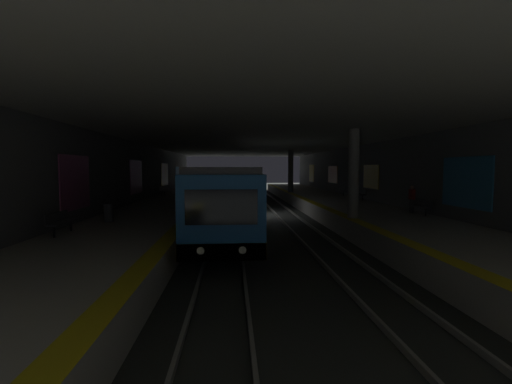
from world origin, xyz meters
TOP-DOWN VIEW (x-y plane):
  - ground_plane at (0.00, 0.00)m, footprint 120.00×120.00m
  - track_left at (0.00, -2.20)m, footprint 60.00×1.53m
  - track_right at (0.00, 2.20)m, footprint 60.00×1.53m
  - platform_left at (0.00, -6.55)m, footprint 60.00×5.30m
  - platform_right at (0.00, 6.55)m, footprint 60.00×5.30m
  - wall_left at (0.04, -9.45)m, footprint 60.00×0.56m
  - wall_right at (0.04, 9.45)m, footprint 60.00×0.56m
  - ceiling_slab at (0.00, 0.00)m, footprint 60.00×19.40m
  - pillar_near at (-9.27, -4.35)m, footprint 0.56×0.56m
  - pillar_far at (10.11, -4.35)m, footprint 0.56×0.56m
  - metro_train at (2.63, 2.20)m, footprint 37.34×2.83m
  - bench_left_near at (-8.23, -8.53)m, footprint 1.70×0.47m
  - bench_left_mid at (0.84, -8.53)m, footprint 1.70×0.47m
  - bench_left_far at (4.26, -8.53)m, footprint 1.70×0.47m
  - bench_right_near at (-12.87, 8.53)m, footprint 1.70×0.47m
  - bench_right_mid at (6.86, 8.53)m, footprint 1.70×0.47m
  - person_waiting_near at (-0.13, -7.44)m, footprint 0.60×0.23m
  - person_walking_mid at (-7.54, -8.40)m, footprint 0.60×0.22m
  - backpack_on_floor at (-1.38, -7.27)m, footprint 0.30×0.20m
  - trash_bin at (-9.72, 7.80)m, footprint 0.44×0.44m

SIDE VIEW (x-z plane):
  - ground_plane at x=0.00m, z-range 0.00..0.00m
  - track_left at x=0.00m, z-range 0.00..0.16m
  - track_right at x=0.00m, z-range 0.00..0.16m
  - platform_left at x=0.00m, z-range 0.00..1.05m
  - platform_right at x=0.00m, z-range 0.00..1.05m
  - backpack_on_floor at x=-1.38m, z-range 1.05..1.45m
  - trash_bin at x=-9.72m, z-range 1.05..1.90m
  - bench_left_near at x=-8.23m, z-range 1.14..2.00m
  - bench_left_mid at x=0.84m, z-range 1.14..2.00m
  - bench_left_far at x=4.26m, z-range 1.14..2.00m
  - bench_right_near at x=-12.87m, z-range 1.14..2.00m
  - bench_right_mid at x=6.86m, z-range 1.14..2.00m
  - person_walking_mid at x=-7.54m, z-range 1.11..2.70m
  - person_waiting_near at x=-0.13m, z-range 1.12..2.78m
  - metro_train at x=2.63m, z-range 0.28..3.77m
  - wall_left at x=0.04m, z-range 0.00..5.60m
  - wall_right at x=0.04m, z-range 0.00..5.60m
  - pillar_near at x=-9.27m, z-range 1.05..5.60m
  - pillar_far at x=10.11m, z-range 1.05..5.60m
  - ceiling_slab at x=0.00m, z-range 5.60..6.00m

